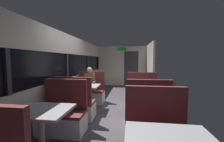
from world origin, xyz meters
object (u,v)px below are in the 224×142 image
Objects in this scene: dining_table_mid_window at (84,88)px; bench_rear_aisle_facing_entry at (142,96)px; bench_mid_window_facing_end at (76,106)px; bench_front_aisle_facing_entry at (156,139)px; bench_rear_aisle_facing_end at (148,112)px; seated_passenger at (90,88)px; coffee_cup_primary at (90,84)px; bench_near_window_facing_entry at (63,117)px; dining_table_rear_aisle at (145,92)px; bench_mid_window_facing_entry at (91,93)px; dining_table_near_window at (41,116)px.

dining_table_mid_window is 1.88m from bench_rear_aisle_facing_entry.
bench_rear_aisle_facing_entry reaches higher than dining_table_mid_window.
bench_mid_window_facing_end and bench_front_aisle_facing_entry have the same top height.
dining_table_mid_window is 0.82× the size of bench_mid_window_facing_end.
bench_rear_aisle_facing_end is at bearing -90.00° from bench_rear_aisle_facing_entry.
bench_mid_window_facing_end is 0.87× the size of seated_passenger.
bench_rear_aisle_facing_entry is 12.22× the size of coffee_cup_primary.
bench_rear_aisle_facing_end is (0.00, 1.10, 0.00)m from bench_front_aisle_facing_entry.
bench_rear_aisle_facing_end is at bearing -30.72° from coffee_cup_primary.
seated_passenger is (-1.79, 2.62, 0.21)m from bench_front_aisle_facing_entry.
bench_near_window_facing_entry is 12.22× the size of coffee_cup_primary.
bench_rear_aisle_facing_end is 1.95m from coffee_cup_primary.
seated_passenger reaches higher than dining_table_rear_aisle.
coffee_cup_primary is at bearing -75.86° from bench_mid_window_facing_entry.
coffee_cup_primary is (0.16, 1.46, 0.46)m from bench_near_window_facing_entry.
bench_rear_aisle_facing_end is 1.40m from bench_rear_aisle_facing_entry.
bench_near_window_facing_entry is at bearing -164.53° from bench_rear_aisle_facing_end.
bench_front_aisle_facing_entry reaches higher than dining_table_rear_aisle.
dining_table_near_window is at bearing -133.38° from dining_table_rear_aisle.
bench_mid_window_facing_entry is at bearing 90.00° from bench_near_window_facing_entry.
dining_table_mid_window is 1.80m from dining_table_rear_aisle.
bench_rear_aisle_facing_end is 0.87× the size of seated_passenger.
seated_passenger reaches higher than bench_front_aisle_facing_entry.
bench_rear_aisle_facing_end is at bearing -40.46° from seated_passenger.
dining_table_near_window is 0.82× the size of bench_rear_aisle_facing_end.
bench_mid_window_facing_entry is at bearing 90.00° from dining_table_near_window.
bench_near_window_facing_entry is 2.03m from seated_passenger.
dining_table_near_window is 3.17m from bench_rear_aisle_facing_entry.
coffee_cup_primary reaches higher than dining_table_rear_aisle.
seated_passenger is at bearing 124.32° from bench_front_aisle_facing_entry.
bench_rear_aisle_facing_end is (1.79, -1.60, 0.00)m from bench_mid_window_facing_entry.
bench_mid_window_facing_end is at bearing -101.64° from coffee_cup_primary.
bench_front_aisle_facing_entry is 1.82m from dining_table_rear_aisle.
seated_passenger is at bearing 90.00° from bench_mid_window_facing_end.
bench_rear_aisle_facing_entry is (0.00, 1.40, 0.00)m from bench_rear_aisle_facing_end.
bench_rear_aisle_facing_entry reaches higher than dining_table_rear_aisle.
bench_rear_aisle_facing_end is 12.22× the size of coffee_cup_primary.
dining_table_mid_window is 0.82× the size of bench_rear_aisle_facing_entry.
bench_front_aisle_facing_entry is (1.79, -1.30, 0.00)m from bench_mid_window_facing_end.
dining_table_mid_window is 0.77m from bench_mid_window_facing_end.
seated_passenger reaches higher than bench_mid_window_facing_entry.
bench_near_window_facing_entry reaches higher than dining_table_mid_window.
dining_table_mid_window is at bearing -164.41° from bench_rear_aisle_facing_entry.
bench_near_window_facing_entry is 1.43m from dining_table_mid_window.
dining_table_near_window is 0.82× the size of bench_mid_window_facing_end.
bench_rear_aisle_facing_end reaches higher than dining_table_mid_window.
seated_passenger reaches higher than bench_near_window_facing_entry.
bench_front_aisle_facing_entry reaches higher than dining_table_near_window.
bench_mid_window_facing_entry is 0.22m from seated_passenger.
dining_table_near_window is at bearing -146.28° from bench_rear_aisle_facing_end.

